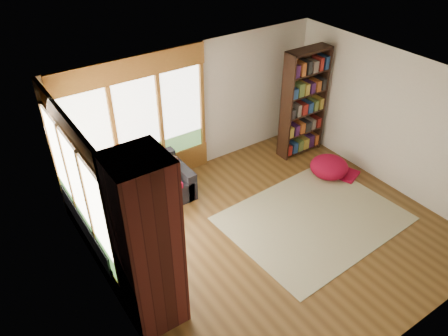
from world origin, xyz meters
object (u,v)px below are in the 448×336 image
dog_brindle (116,210)px  bookshelf (304,103)px  sectional_sofa (124,208)px  dog_tan (118,185)px  area_rug (314,218)px  pouf (329,167)px  brick_chimney (147,246)px

dog_brindle → bookshelf: bearing=-82.6°
sectional_sofa → dog_tan: bearing=125.0°
dog_brindle → area_rug: bearing=-112.7°
sectional_sofa → dog_brindle: dog_brindle is taller
bookshelf → dog_tan: bookshelf is taller
pouf → dog_tan: size_ratio=0.81×
sectional_sofa → area_rug: size_ratio=0.74×
sectional_sofa → area_rug: (2.77, -1.82, -0.30)m
brick_chimney → bookshelf: bearing=24.6°
brick_chimney → pouf: brick_chimney is taller
brick_chimney → sectional_sofa: bearing=77.7°
dog_brindle → pouf: bearing=-96.3°
pouf → dog_tan: 4.14m
pouf → brick_chimney: bearing=-166.7°
brick_chimney → pouf: size_ratio=3.44×
dog_tan → dog_brindle: (-0.27, -0.55, -0.03)m
area_rug → brick_chimney: bearing=-176.0°
brick_chimney → dog_tan: (0.42, 2.08, -0.53)m
area_rug → bookshelf: (1.32, 1.85, 1.14)m
pouf → dog_brindle: size_ratio=1.02×
brick_chimney → area_rug: bearing=4.0°
bookshelf → pouf: bearing=-97.9°
brick_chimney → area_rug: 3.48m
bookshelf → dog_tan: bearing=180.0°
area_rug → sectional_sofa: bearing=146.7°
brick_chimney → bookshelf: 4.99m
brick_chimney → area_rug: brick_chimney is taller
area_rug → dog_brindle: size_ratio=4.04×
bookshelf → brick_chimney: bearing=-155.4°
brick_chimney → dog_tan: bearing=78.5°
dog_brindle → brick_chimney: bearing=174.7°
sectional_sofa → bookshelf: size_ratio=0.96×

